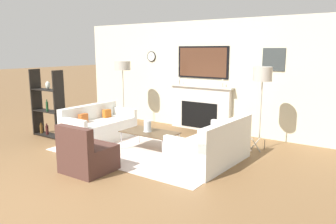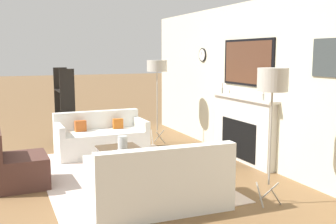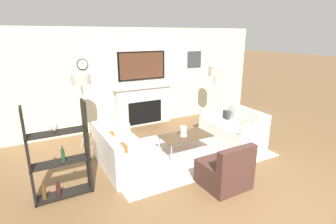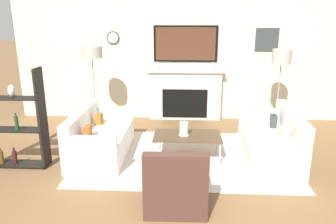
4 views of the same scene
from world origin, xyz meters
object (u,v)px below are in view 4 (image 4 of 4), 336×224
at_px(couch_right, 272,142).
at_px(coffee_table, 187,136).
at_px(couch_left, 99,139).
at_px(floor_lamp_left, 92,54).
at_px(armchair, 176,187).
at_px(hurricane_candle, 184,130).
at_px(shelf_unit, 15,122).
at_px(floor_lamp_right, 282,58).

distance_m(couch_right, coffee_table, 1.38).
distance_m(couch_left, couch_right, 2.85).
distance_m(coffee_table, floor_lamp_left, 2.57).
bearing_deg(couch_right, couch_left, 179.96).
distance_m(armchair, floor_lamp_left, 3.52).
bearing_deg(hurricane_candle, couch_right, 0.42).
height_order(couch_left, couch_right, couch_right).
relative_size(armchair, coffee_table, 0.73).
relative_size(couch_right, floor_lamp_left, 0.98).
xyz_separation_m(floor_lamp_left, shelf_unit, (-0.76, -1.74, -0.85)).
relative_size(couch_left, shelf_unit, 1.04).
bearing_deg(hurricane_candle, coffee_table, 1.41).
bearing_deg(floor_lamp_right, hurricane_candle, -144.78).
bearing_deg(shelf_unit, couch_right, 6.52).
xyz_separation_m(hurricane_candle, floor_lamp_left, (-1.81, 1.29, 1.08)).
height_order(coffee_table, shelf_unit, shelf_unit).
relative_size(couch_left, armchair, 1.99).
height_order(couch_left, hurricane_candle, couch_left).
distance_m(armchair, hurricane_candle, 1.51).
relative_size(armchair, floor_lamp_right, 0.48).
height_order(couch_left, shelf_unit, shelf_unit).
bearing_deg(hurricane_candle, couch_left, 179.49).
relative_size(armchair, shelf_unit, 0.52).
xyz_separation_m(hurricane_candle, shelf_unit, (-2.57, -0.45, 0.23)).
relative_size(coffee_table, hurricane_candle, 4.99).
height_order(floor_lamp_left, floor_lamp_right, floor_lamp_left).
height_order(armchair, floor_lamp_left, floor_lamp_left).
xyz_separation_m(armchair, shelf_unit, (-2.48, 1.05, 0.44)).
distance_m(couch_left, shelf_unit, 1.32).
xyz_separation_m(floor_lamp_left, floor_lamp_right, (3.65, -0.00, -0.06)).
bearing_deg(coffee_table, couch_right, 0.38).
bearing_deg(hurricane_candle, floor_lamp_right, 35.22).
bearing_deg(armchair, shelf_unit, 157.08).
xyz_separation_m(couch_left, shelf_unit, (-1.16, -0.46, 0.44)).
relative_size(couch_left, floor_lamp_left, 0.94).
relative_size(armchair, hurricane_candle, 3.66).
bearing_deg(floor_lamp_left, couch_left, -72.57).
xyz_separation_m(couch_right, armchair, (-1.53, -1.51, -0.02)).
distance_m(couch_right, hurricane_candle, 1.45).
bearing_deg(coffee_table, floor_lamp_right, 36.05).
distance_m(armchair, floor_lamp_right, 3.60).
height_order(couch_left, floor_lamp_left, floor_lamp_left).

